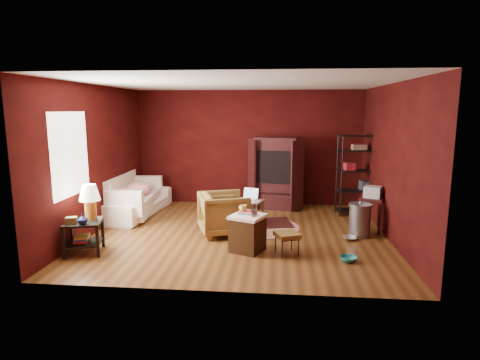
{
  "coord_description": "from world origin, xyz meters",
  "views": [
    {
      "loc": [
        0.72,
        -7.34,
        2.34
      ],
      "look_at": [
        0.0,
        0.2,
        1.0
      ],
      "focal_mm": 30.0,
      "sensor_mm": 36.0,
      "label": 1
    }
  ],
  "objects_px": {
    "tv_armoire": "(276,172)",
    "wire_shelving": "(358,171)",
    "armchair": "(224,211)",
    "laptop_desk": "(249,203)",
    "hamper": "(248,232)",
    "side_table": "(87,212)",
    "sofa": "(136,196)"
  },
  "relations": [
    {
      "from": "side_table",
      "to": "laptop_desk",
      "type": "bearing_deg",
      "value": 36.78
    },
    {
      "from": "sofa",
      "to": "armchair",
      "type": "relative_size",
      "value": 2.51
    },
    {
      "from": "sofa",
      "to": "wire_shelving",
      "type": "xyz_separation_m",
      "value": [
        4.94,
        0.5,
        0.55
      ]
    },
    {
      "from": "tv_armoire",
      "to": "wire_shelving",
      "type": "xyz_separation_m",
      "value": [
        1.83,
        -0.39,
        0.1
      ]
    },
    {
      "from": "laptop_desk",
      "to": "wire_shelving",
      "type": "xyz_separation_m",
      "value": [
        2.37,
        1.0,
        0.53
      ]
    },
    {
      "from": "armchair",
      "to": "laptop_desk",
      "type": "bearing_deg",
      "value": -49.87
    },
    {
      "from": "laptop_desk",
      "to": "tv_armoire",
      "type": "relative_size",
      "value": 0.43
    },
    {
      "from": "laptop_desk",
      "to": "wire_shelving",
      "type": "height_order",
      "value": "wire_shelving"
    },
    {
      "from": "hamper",
      "to": "laptop_desk",
      "type": "bearing_deg",
      "value": 93.73
    },
    {
      "from": "hamper",
      "to": "wire_shelving",
      "type": "bearing_deg",
      "value": 49.06
    },
    {
      "from": "laptop_desk",
      "to": "tv_armoire",
      "type": "xyz_separation_m",
      "value": [
        0.54,
        1.39,
        0.43
      ]
    },
    {
      "from": "sofa",
      "to": "tv_armoire",
      "type": "height_order",
      "value": "tv_armoire"
    },
    {
      "from": "sofa",
      "to": "laptop_desk",
      "type": "bearing_deg",
      "value": -95.39
    },
    {
      "from": "side_table",
      "to": "tv_armoire",
      "type": "relative_size",
      "value": 0.67
    },
    {
      "from": "armchair",
      "to": "wire_shelving",
      "type": "height_order",
      "value": "wire_shelving"
    },
    {
      "from": "hamper",
      "to": "armchair",
      "type": "bearing_deg",
      "value": 120.23
    },
    {
      "from": "armchair",
      "to": "hamper",
      "type": "bearing_deg",
      "value": -169.68
    },
    {
      "from": "armchair",
      "to": "tv_armoire",
      "type": "bearing_deg",
      "value": -44.38
    },
    {
      "from": "sofa",
      "to": "hamper",
      "type": "height_order",
      "value": "sofa"
    },
    {
      "from": "armchair",
      "to": "hamper",
      "type": "relative_size",
      "value": 1.23
    },
    {
      "from": "armchair",
      "to": "wire_shelving",
      "type": "xyz_separation_m",
      "value": [
        2.78,
        1.72,
        0.54
      ]
    },
    {
      "from": "armchair",
      "to": "wire_shelving",
      "type": "distance_m",
      "value": 3.32
    },
    {
      "from": "sofa",
      "to": "armchair",
      "type": "distance_m",
      "value": 2.47
    },
    {
      "from": "sofa",
      "to": "side_table",
      "type": "xyz_separation_m",
      "value": [
        0.04,
        -2.38,
        0.25
      ]
    },
    {
      "from": "armchair",
      "to": "hamper",
      "type": "xyz_separation_m",
      "value": [
        0.52,
        -0.89,
        -0.11
      ]
    },
    {
      "from": "sofa",
      "to": "laptop_desk",
      "type": "height_order",
      "value": "sofa"
    },
    {
      "from": "side_table",
      "to": "wire_shelving",
      "type": "distance_m",
      "value": 5.69
    },
    {
      "from": "side_table",
      "to": "wire_shelving",
      "type": "bearing_deg",
      "value": 30.51
    },
    {
      "from": "hamper",
      "to": "tv_armoire",
      "type": "bearing_deg",
      "value": 81.69
    },
    {
      "from": "sofa",
      "to": "wire_shelving",
      "type": "distance_m",
      "value": 4.99
    },
    {
      "from": "sofa",
      "to": "hamper",
      "type": "distance_m",
      "value": 3.4
    },
    {
      "from": "sofa",
      "to": "side_table",
      "type": "distance_m",
      "value": 2.39
    }
  ]
}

